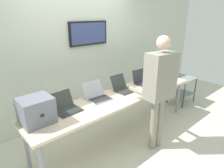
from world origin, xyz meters
name	(u,v)px	position (x,y,z in m)	size (l,w,h in m)	color
ground	(119,135)	(0.00, 0.00, -0.02)	(8.00, 8.00, 0.04)	beige
back_wall	(80,52)	(0.00, 1.13, 1.30)	(8.00, 0.11, 2.59)	silver
workbench	(119,98)	(0.00, 0.00, 0.69)	(3.17, 0.70, 0.74)	beige
equipment_box	(36,110)	(-1.34, 0.09, 0.91)	(0.38, 0.37, 0.33)	slate
laptop_station_0	(66,107)	(-0.92, 0.13, 0.80)	(0.36, 0.37, 0.24)	#3A3C38
laptop_station_1	(97,95)	(-0.34, 0.16, 0.80)	(0.37, 0.41, 0.25)	#AEB2BB
laptop_station_2	(123,87)	(0.21, 0.13, 0.80)	(0.31, 0.37, 0.26)	#353C3A
laptop_station_3	(143,80)	(0.77, 0.14, 0.80)	(0.38, 0.32, 0.26)	#343539
laptop_station_4	(160,75)	(1.33, 0.13, 0.80)	(0.39, 0.32, 0.24)	#3B353C
person	(159,84)	(0.20, -0.62, 1.07)	(0.48, 0.62, 1.76)	gray
coffee_mug	(161,86)	(0.81, -0.25, 0.78)	(0.08, 0.08, 0.08)	#2F2A27
storage_cart	(182,86)	(2.01, -0.04, 0.41)	(0.56, 0.44, 0.62)	gray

